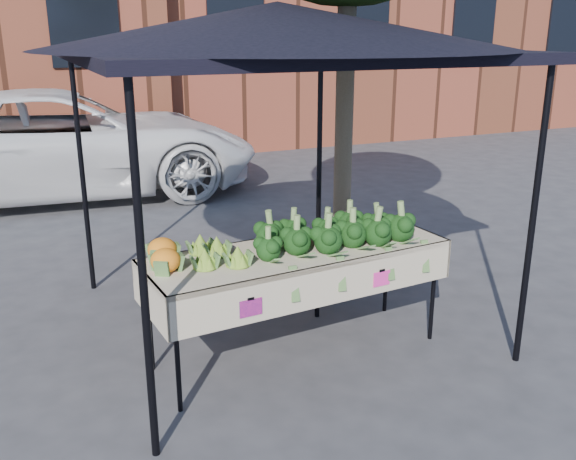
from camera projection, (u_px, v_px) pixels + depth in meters
The scene contains 7 objects.
ground at pixel (299, 356), 5.08m from camera, with size 90.00×90.00×0.00m, color #323235.
table at pixel (298, 303), 5.00m from camera, with size 2.46×1.00×0.90m.
canopy at pixel (278, 173), 5.32m from camera, with size 3.16×3.16×2.74m, color black, non-canonical shape.
broccoli_heap at pixel (329, 227), 4.95m from camera, with size 1.38×0.58×0.27m, color black.
romanesco_cluster at pixel (214, 247), 4.60m from camera, with size 0.44×0.58×0.21m, color #90B538.
cauliflower_pair at pixel (164, 254), 4.49m from camera, with size 0.24×0.44×0.19m, color orange.
street_tree at pixel (346, 47), 5.50m from camera, with size 2.42×2.42×4.77m, color #1E4C14, non-canonical shape.
Camera 1 is at (-1.92, -4.10, 2.52)m, focal length 39.10 mm.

